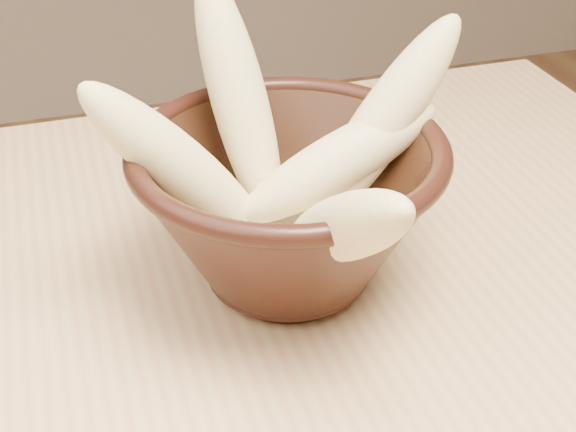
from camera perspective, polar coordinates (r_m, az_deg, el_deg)
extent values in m
cylinder|color=tan|center=(1.06, 12.07, -10.98)|extent=(0.05, 0.05, 0.71)
cylinder|color=black|center=(0.54, 0.00, -4.20)|extent=(0.09, 0.09, 0.01)
cylinder|color=black|center=(0.53, 0.00, -2.44)|extent=(0.08, 0.08, 0.01)
torus|color=black|center=(0.49, 0.00, 4.73)|extent=(0.20, 0.20, 0.01)
cylinder|color=#F8EFC7|center=(0.52, 0.00, -1.59)|extent=(0.11, 0.11, 0.02)
ellipsoid|color=#CDBA79|center=(0.52, -3.52, 8.36)|extent=(0.06, 0.12, 0.17)
ellipsoid|color=#CDBA79|center=(0.48, -7.83, 3.57)|extent=(0.13, 0.06, 0.14)
ellipsoid|color=#CDBA79|center=(0.51, 6.67, 6.46)|extent=(0.14, 0.07, 0.15)
ellipsoid|color=#CDBA79|center=(0.50, 3.61, 3.89)|extent=(0.15, 0.05, 0.09)
ellipsoid|color=#CDBA79|center=(0.43, 3.95, -0.87)|extent=(0.05, 0.15, 0.13)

